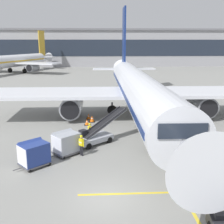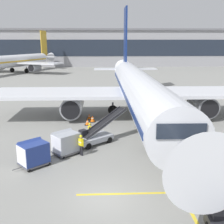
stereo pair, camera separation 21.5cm
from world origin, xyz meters
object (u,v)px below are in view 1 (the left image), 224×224
object	(u,v)px
belt_loader	(96,134)
safety_cone_nose_mark	(87,122)
distant_airplane	(15,61)
safety_cone_wingtip	(89,117)
parked_airplane	(137,88)
ground_crew_by_carts	(90,131)
baggage_cart_lead	(66,142)
ground_crew_by_loader	(81,144)
baggage_cart_second	(34,153)
safety_cone_engine_keepout	(92,119)

from	to	relation	value
belt_loader	safety_cone_nose_mark	world-z (taller)	belt_loader
safety_cone_nose_mark	distant_airplane	xyz separation A→B (m)	(-23.48, 55.05, 3.19)
safety_cone_wingtip	safety_cone_nose_mark	bearing A→B (deg)	-92.31
belt_loader	safety_cone_nose_mark	bearing A→B (deg)	100.52
parked_airplane	distant_airplane	size ratio (longest dim) A/B	1.26
ground_crew_by_carts	safety_cone_wingtip	world-z (taller)	ground_crew_by_carts
belt_loader	baggage_cart_lead	distance (m)	3.43
belt_loader	distant_airplane	bearing A→B (deg)	112.00
baggage_cart_lead	ground_crew_by_carts	bearing A→B (deg)	57.83
ground_crew_by_loader	ground_crew_by_carts	bearing A→B (deg)	80.13
belt_loader	baggage_cart_second	distance (m)	6.43
belt_loader	ground_crew_by_loader	xyz separation A→B (m)	(-1.17, -2.78, 0.15)
belt_loader	baggage_cart_lead	world-z (taller)	belt_loader
ground_crew_by_loader	belt_loader	bearing A→B (deg)	67.08
safety_cone_engine_keepout	ground_crew_by_carts	bearing A→B (deg)	-90.62
parked_airplane	safety_cone_nose_mark	size ratio (longest dim) A/B	68.46
safety_cone_wingtip	distant_airplane	size ratio (longest dim) A/B	0.02
baggage_cart_lead	distant_airplane	distance (m)	66.92
parked_airplane	distant_airplane	xyz separation A→B (m)	(-29.45, 51.77, -0.01)
safety_cone_engine_keepout	distant_airplane	world-z (taller)	distant_airplane
safety_cone_nose_mark	safety_cone_wingtip	bearing A→B (deg)	87.69
parked_airplane	safety_cone_nose_mark	bearing A→B (deg)	-151.22
belt_loader	baggage_cart_second	world-z (taller)	belt_loader
parked_airplane	distant_airplane	distance (m)	59.56
safety_cone_engine_keepout	baggage_cart_lead	bearing A→B (deg)	-101.67
safety_cone_engine_keepout	safety_cone_nose_mark	bearing A→B (deg)	-113.44
safety_cone_wingtip	safety_cone_engine_keepout	bearing A→B (deg)	-70.27
baggage_cart_lead	ground_crew_by_loader	size ratio (longest dim) A/B	1.48
ground_crew_by_loader	safety_cone_wingtip	bearing A→B (deg)	88.86
parked_airplane	ground_crew_by_loader	world-z (taller)	parked_airplane
belt_loader	ground_crew_by_loader	size ratio (longest dim) A/B	2.84
parked_airplane	safety_cone_engine_keepout	size ratio (longest dim) A/B	61.13
parked_airplane	baggage_cart_second	size ratio (longest dim) A/B	17.65
ground_crew_by_carts	distant_airplane	world-z (taller)	distant_airplane
ground_crew_by_carts	safety_cone_engine_keepout	xyz separation A→B (m)	(0.07, 6.35, -0.64)
parked_airplane	safety_cone_nose_mark	world-z (taller)	parked_airplane
baggage_cart_second	safety_cone_engine_keepout	xyz separation A→B (m)	(4.04, 11.43, -0.64)
belt_loader	safety_cone_engine_keepout	size ratio (longest dim) A/B	6.66
distant_airplane	ground_crew_by_carts	bearing A→B (deg)	-68.31
parked_airplane	safety_cone_engine_keepout	bearing A→B (deg)	-159.27
parked_airplane	safety_cone_engine_keepout	world-z (taller)	parked_airplane
safety_cone_nose_mark	distant_airplane	distance (m)	59.93
baggage_cart_second	ground_crew_by_carts	world-z (taller)	baggage_cart_second
parked_airplane	baggage_cart_second	bearing A→B (deg)	-125.12
ground_crew_by_carts	safety_cone_wingtip	xyz separation A→B (m)	(-0.36, 7.56, -0.68)
belt_loader	safety_cone_engine_keepout	bearing A→B (deg)	94.36
baggage_cart_second	belt_loader	bearing A→B (deg)	44.71
baggage_cart_lead	ground_crew_by_carts	distance (m)	3.48
belt_loader	baggage_cart_second	size ratio (longest dim) A/B	1.92
ground_crew_by_carts	distant_airplane	xyz separation A→B (m)	(-23.94, 60.18, 2.52)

